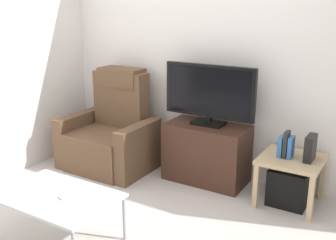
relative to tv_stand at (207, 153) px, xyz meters
name	(u,v)px	position (x,y,z in m)	size (l,w,h in m)	color
ground_plane	(162,215)	(-0.01, -0.85, -0.30)	(6.40, 6.40, 0.00)	#BCB2AD
wall_back	(221,52)	(-0.01, 0.28, 1.00)	(6.40, 0.06, 2.60)	silver
wall_side	(5,52)	(-1.89, -0.85, 1.00)	(0.06, 4.48, 2.60)	silver
tv_stand	(207,153)	(0.00, 0.00, 0.00)	(0.83, 0.44, 0.60)	#3D2319
television	(209,93)	(0.00, 0.02, 0.62)	(0.95, 0.20, 0.60)	black
recliner_armchair	(111,134)	(-1.08, -0.19, 0.07)	(0.98, 0.78, 1.08)	brown
side_table	(291,165)	(0.87, -0.05, 0.08)	(0.54, 0.54, 0.45)	tan
subwoofer_box	(289,186)	(0.87, -0.05, -0.13)	(0.34, 0.34, 0.34)	black
book_leftmost	(281,146)	(0.77, -0.07, 0.24)	(0.04, 0.13, 0.19)	#3366B2
book_middle	(286,144)	(0.81, -0.07, 0.27)	(0.04, 0.12, 0.24)	#262626
book_rightmost	(291,147)	(0.86, -0.07, 0.24)	(0.04, 0.12, 0.20)	#3366B2
game_console	(310,148)	(1.01, -0.04, 0.26)	(0.07, 0.20, 0.23)	black
coffee_table	(57,198)	(-0.47, -1.59, 0.06)	(0.90, 0.60, 0.39)	#B2C6C1
cell_phone	(69,196)	(-0.38, -1.55, 0.09)	(0.07, 0.15, 0.01)	#B7B7BC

